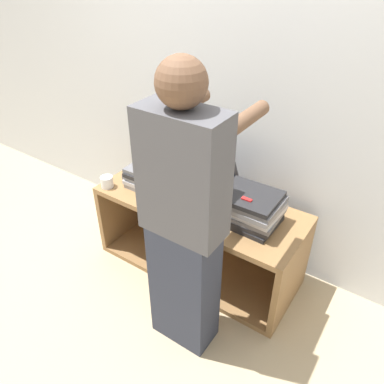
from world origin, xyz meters
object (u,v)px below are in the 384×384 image
(laptop_stack_left, at_px, (155,176))
(person, at_px, (184,225))
(laptop_open, at_px, (205,190))
(mug, at_px, (107,182))
(laptop_stack_right, at_px, (251,208))

(laptop_stack_left, height_order, person, person)
(laptop_open, distance_m, person, 0.64)
(laptop_stack_left, xyz_separation_m, person, (0.59, -0.49, 0.18))
(mug, bearing_deg, laptop_stack_right, 11.58)
(laptop_open, xyz_separation_m, mug, (-0.61, -0.27, -0.02))
(laptop_stack_left, relative_size, mug, 4.21)
(laptop_open, relative_size, laptop_stack_right, 1.15)
(laptop_open, height_order, person, person)
(laptop_open, bearing_deg, laptop_stack_left, -169.25)
(laptop_open, height_order, laptop_stack_left, laptop_open)
(laptop_stack_right, relative_size, mug, 4.21)
(laptop_stack_right, xyz_separation_m, person, (-0.12, -0.49, 0.15))
(laptop_open, bearing_deg, person, -67.16)
(laptop_open, distance_m, mug, 0.67)
(laptop_stack_left, xyz_separation_m, mug, (-0.25, -0.20, -0.03))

